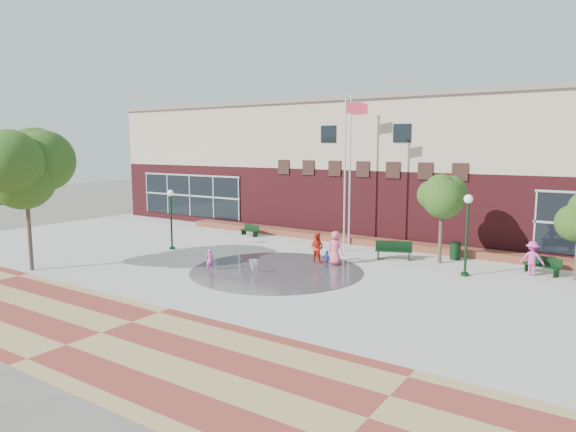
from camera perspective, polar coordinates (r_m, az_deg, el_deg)
The scene contains 23 objects.
ground at distance 22.80m, azimuth -5.64°, elevation -7.64°, with size 120.00×120.00×0.00m, color #666056.
plaza_concrete at distance 25.91m, azimuth 0.00°, elevation -5.70°, with size 46.00×18.00×0.01m, color #A8A8A0.
paver_band at distance 18.21m, azimuth -20.06°, elevation -12.13°, with size 46.00×6.00×0.01m, color maroon.
splash_pad at distance 25.11m, azimuth -1.27°, elevation -6.14°, with size 8.40×8.40×0.01m, color #383A3D.
library_building at distance 37.19m, azimuth 11.66°, elevation 5.50°, with size 44.40×10.40×9.20m.
flower_bed at distance 32.37m, azimuth 7.50°, elevation -3.03°, with size 26.00×1.20×0.40m, color #A81230.
flagpole_left at distance 29.12m, azimuth 6.45°, elevation 5.62°, with size 1.03×0.31×8.91m.
flagpole_right at distance 31.19m, azimuth 7.01°, elevation 5.89°, with size 1.10×0.25×9.01m.
lamp_left at distance 30.63m, azimuth -12.87°, elevation 0.37°, with size 0.37×0.37×3.52m.
lamp_right at distance 25.11m, azimuth 19.28°, elevation -1.03°, with size 0.41×0.41×3.84m.
bench_left at distance 34.72m, azimuth -4.29°, elevation -1.81°, with size 1.62×0.83×0.79m.
bench_mid at distance 28.09m, azimuth 11.65°, elevation -4.14°, with size 2.00×1.21×0.97m.
bench_right at distance 27.21m, azimuth 26.37°, elevation -5.28°, with size 1.76×1.14×0.86m.
trash_can at distance 28.88m, azimuth 18.10°, elevation -3.69°, with size 0.59×0.59×0.96m.
tree_big_left at distance 27.55m, azimuth -27.21°, elevation 4.98°, with size 4.47×4.47×7.15m.
tree_mid at distance 27.36m, azimuth 16.73°, elevation 1.76°, with size 2.71×2.71×4.57m.
water_jet_a at distance 24.70m, azimuth -3.97°, elevation -6.41°, with size 0.33×0.33×0.65m, color white.
water_jet_b at distance 25.67m, azimuth -3.55°, elevation -5.85°, with size 0.18×0.18×0.41m, color white.
child_splash at distance 25.38m, azimuth -8.65°, elevation -4.84°, with size 0.39×0.26×1.07m, color #E94EBB.
adult_red at distance 26.72m, azimuth 3.23°, elevation -3.54°, with size 0.78×0.60×1.60m, color red.
adult_pink at distance 26.40m, azimuth 5.29°, elevation -3.55°, with size 0.85×0.55×1.74m, color #F05A77.
child_blue at distance 25.70m, azimuth 4.35°, elevation -4.82°, with size 0.52×0.22×0.90m, color #3441B2.
person_bench at distance 26.68m, azimuth 25.50°, elevation -4.29°, with size 1.06×0.61×1.63m, color #D13F9F.
Camera 1 is at (13.98, -16.95, 6.09)m, focal length 32.00 mm.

